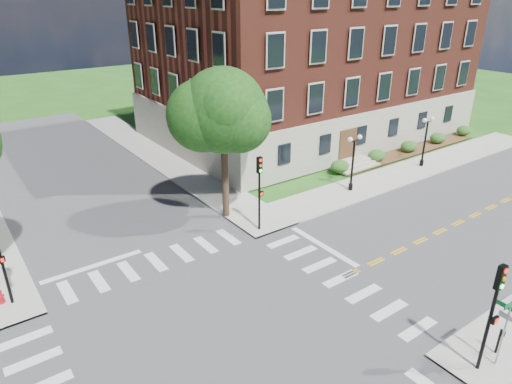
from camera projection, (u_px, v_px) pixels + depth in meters
ground at (224, 334)px, 20.11m from camera, size 160.00×160.00×0.00m
road_ew at (224, 334)px, 20.11m from camera, size 90.00×12.00×0.01m
road_ns at (224, 334)px, 20.11m from camera, size 12.00×90.00×0.01m
sidewalk_ne at (280, 164)px, 39.73m from camera, size 34.00×34.00×0.12m
crosswalk_east at (340, 279)px, 23.96m from camera, size 2.20×10.20×0.02m
stop_bar_east at (323, 246)px, 27.05m from camera, size 0.40×5.50×0.00m
main_building at (308, 51)px, 45.91m from camera, size 30.60×22.40×16.50m
shrub_row at (408, 153)px, 42.57m from camera, size 18.00×2.00×1.30m
tree_d at (223, 111)px, 27.66m from camera, size 5.27×5.27×9.74m
traffic_signal_se at (494, 305)px, 16.89m from camera, size 0.33×0.37×4.80m
traffic_signal_ne at (259, 184)px, 27.51m from camera, size 0.34×0.38×4.80m
twin_lamp_west at (353, 160)px, 33.47m from camera, size 1.36×0.36×4.23m
twin_lamp_east at (425, 139)px, 38.26m from camera, size 1.36×0.36×4.23m
street_sign_pole at (507, 320)px, 17.46m from camera, size 1.10×1.10×3.10m
push_button_post at (499, 340)px, 18.63m from camera, size 0.14×0.21×1.20m
fire_hydrant at (0, 297)px, 21.80m from camera, size 0.35×0.35×0.75m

